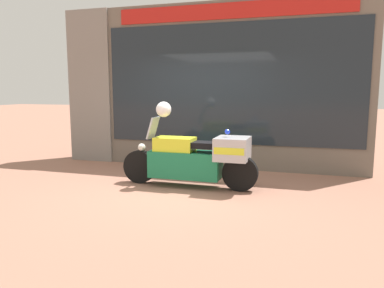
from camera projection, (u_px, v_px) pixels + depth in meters
ground_plane at (178, 188)px, 6.52m from camera, size 60.00×60.00×0.00m
shop_building at (187, 87)px, 8.29m from camera, size 6.73×0.55×3.51m
window_display at (228, 147)px, 8.24m from camera, size 5.20×0.30×1.86m
paramedic_motorcycle at (196, 158)px, 6.49m from camera, size 2.45×0.62×1.22m
white_helmet at (164, 109)px, 6.54m from camera, size 0.27×0.27×0.27m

